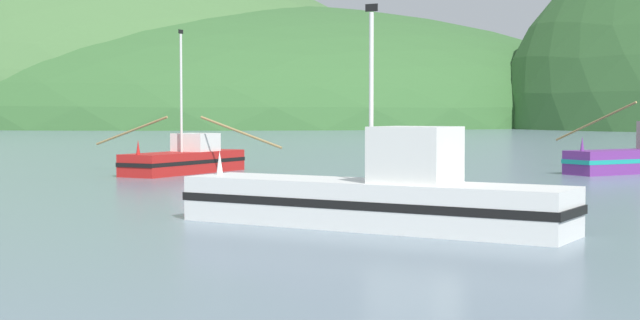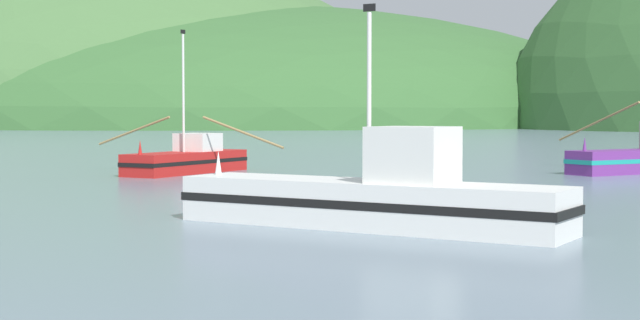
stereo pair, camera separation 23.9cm
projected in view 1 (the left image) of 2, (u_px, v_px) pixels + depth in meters
hill_far_center at (48, 124)px, 233.01m from camera, size 185.72×148.58×81.29m
hill_mid_right at (208, 124)px, 237.69m from camera, size 209.23×167.39×57.15m
fishing_boat_white at (376, 198)px, 25.56m from camera, size 10.74×7.14×5.95m
fishing_boat_red at (186, 159)px, 48.41m from camera, size 10.34×8.12×7.17m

